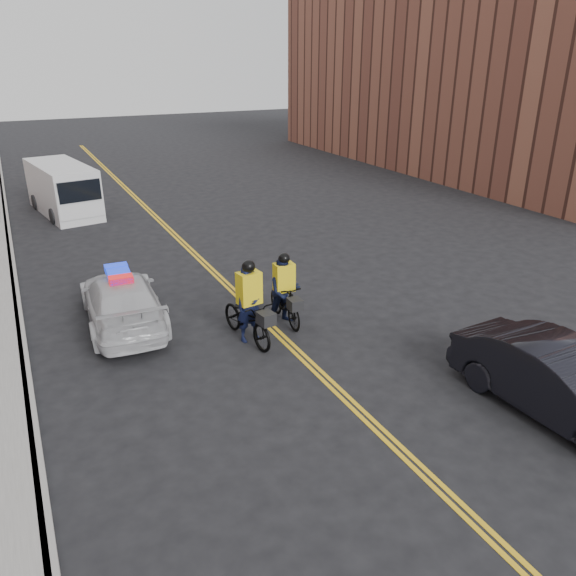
{
  "coord_description": "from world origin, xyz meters",
  "views": [
    {
      "loc": [
        -5.59,
        -10.28,
        6.75
      ],
      "look_at": [
        0.23,
        1.39,
        1.3
      ],
      "focal_mm": 35.0,
      "sensor_mm": 36.0,
      "label": 1
    }
  ],
  "objects_px": {
    "cyclist_far": "(284,296)",
    "police_cruiser": "(122,300)",
    "cyclist_near": "(250,313)",
    "dark_sedan": "(560,382)",
    "cargo_van": "(64,190)"
  },
  "relations": [
    {
      "from": "police_cruiser",
      "to": "cyclist_near",
      "type": "bearing_deg",
      "value": 142.19
    },
    {
      "from": "cargo_van",
      "to": "police_cruiser",
      "type": "bearing_deg",
      "value": -99.35
    },
    {
      "from": "police_cruiser",
      "to": "cargo_van",
      "type": "height_order",
      "value": "cargo_van"
    },
    {
      "from": "police_cruiser",
      "to": "cyclist_near",
      "type": "relative_size",
      "value": 2.12
    },
    {
      "from": "police_cruiser",
      "to": "dark_sedan",
      "type": "xyz_separation_m",
      "value": [
        6.95,
        -8.09,
        0.06
      ]
    },
    {
      "from": "dark_sedan",
      "to": "cargo_van",
      "type": "xyz_separation_m",
      "value": [
        -6.96,
        20.77,
        0.33
      ]
    },
    {
      "from": "cyclist_far",
      "to": "police_cruiser",
      "type": "bearing_deg",
      "value": 157.39
    },
    {
      "from": "cargo_van",
      "to": "cyclist_far",
      "type": "distance_m",
      "value": 15.06
    },
    {
      "from": "cargo_van",
      "to": "dark_sedan",
      "type": "bearing_deg",
      "value": -80.87
    },
    {
      "from": "police_cruiser",
      "to": "cyclist_far",
      "type": "bearing_deg",
      "value": 158.02
    },
    {
      "from": "dark_sedan",
      "to": "cyclist_near",
      "type": "bearing_deg",
      "value": 122.98
    },
    {
      "from": "cyclist_near",
      "to": "cyclist_far",
      "type": "relative_size",
      "value": 1.14
    },
    {
      "from": "police_cruiser",
      "to": "dark_sedan",
      "type": "distance_m",
      "value": 10.67
    },
    {
      "from": "cyclist_near",
      "to": "cyclist_far",
      "type": "distance_m",
      "value": 1.31
    },
    {
      "from": "cyclist_near",
      "to": "cyclist_far",
      "type": "xyz_separation_m",
      "value": [
        1.21,
        0.51,
        0.04
      ]
    }
  ]
}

